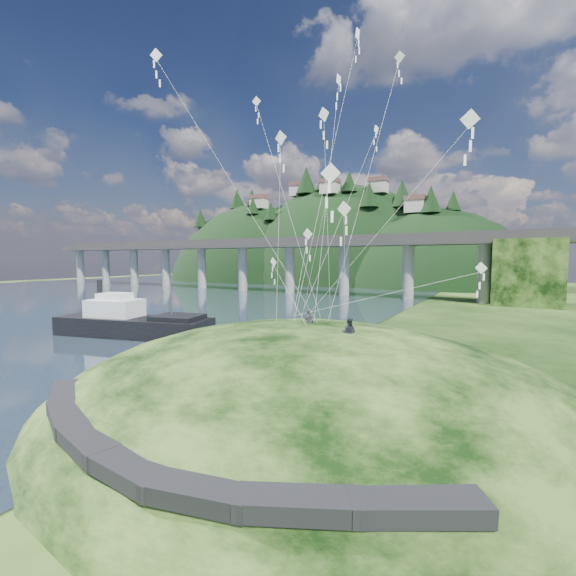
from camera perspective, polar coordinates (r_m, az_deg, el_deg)
The scene contains 10 objects.
ground at distance 28.50m, azimuth -13.52°, elevation -14.69°, with size 320.00×320.00×0.00m, color black.
water at distance 103.64m, azimuth -31.50°, elevation -1.37°, with size 240.00×240.00×0.00m, color #29394B.
grass_hill at distance 26.30m, azimuth 3.46°, elevation -19.77°, with size 36.00×32.00×13.00m.
footpath at distance 16.46m, azimuth -18.26°, elevation -21.70°, with size 22.29×5.84×0.83m.
bridge at distance 100.28m, azimuth 3.02°, elevation 4.65°, with size 160.00×11.00×15.00m.
far_ridge at distance 155.64m, azimuth 5.98°, elevation -1.77°, with size 153.00×70.00×94.50m.
work_barge at distance 49.86m, azimuth -22.22°, elevation -4.69°, with size 19.68×9.49×6.65m.
wooden_dock at distance 38.49m, azimuth -12.94°, elevation -9.06°, with size 12.07×4.89×0.86m.
kite_flyers at distance 23.83m, azimuth 6.85°, elevation -3.93°, with size 4.39×2.52×1.84m.
kite_swarm at distance 27.20m, azimuth 5.58°, elevation 21.11°, with size 20.55×16.89×19.17m.
Camera 1 is at (18.56, -19.54, 9.27)m, focal length 24.00 mm.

